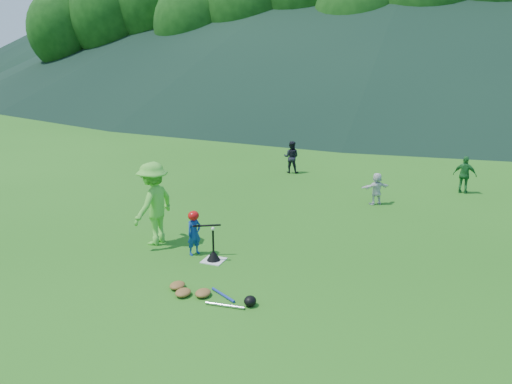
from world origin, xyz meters
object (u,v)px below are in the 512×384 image
(adult_coach, at_px, (154,203))
(batting_tee, at_px, (214,255))
(fielder_c, at_px, (465,175))
(batter_child, at_px, (194,233))
(home_plate, at_px, (214,260))
(fielder_d, at_px, (376,189))
(fielder_b, at_px, (291,157))
(equipment_pile, at_px, (203,293))

(adult_coach, xyz_separation_m, batting_tee, (1.75, -0.46, -0.85))
(fielder_c, bearing_deg, batter_child, 61.82)
(home_plate, relative_size, fielder_d, 0.47)
(home_plate, relative_size, fielder_c, 0.38)
(adult_coach, distance_m, batting_tee, 1.99)
(home_plate, height_order, fielder_c, fielder_c)
(fielder_b, relative_size, batting_tee, 1.76)
(fielder_c, relative_size, equipment_pile, 0.67)
(home_plate, relative_size, adult_coach, 0.23)
(batting_tee, bearing_deg, fielder_c, 57.20)
(fielder_c, height_order, fielder_d, fielder_c)
(fielder_d, distance_m, equipment_pile, 7.41)
(adult_coach, relative_size, batting_tee, 2.87)
(adult_coach, bearing_deg, batting_tee, 79.76)
(fielder_d, height_order, batting_tee, fielder_d)
(home_plate, xyz_separation_m, batting_tee, (0.00, 0.00, 0.12))
(fielder_d, bearing_deg, adult_coach, 10.75)
(home_plate, height_order, fielder_b, fielder_b)
(fielder_d, bearing_deg, batter_child, 20.63)
(home_plate, distance_m, equipment_pile, 1.64)
(adult_coach, xyz_separation_m, fielder_d, (4.37, 5.09, -0.50))
(home_plate, relative_size, batting_tee, 0.66)
(home_plate, height_order, batter_child, batter_child)
(fielder_b, bearing_deg, adult_coach, 77.41)
(fielder_b, height_order, fielder_d, fielder_b)
(fielder_c, bearing_deg, home_plate, 65.32)
(batter_child, xyz_separation_m, batting_tee, (0.56, -0.19, -0.36))
(batter_child, bearing_deg, fielder_b, 27.08)
(batter_child, xyz_separation_m, adult_coach, (-1.18, 0.26, 0.48))
(batter_child, relative_size, fielder_b, 0.82)
(fielder_c, bearing_deg, fielder_d, 51.37)
(home_plate, bearing_deg, adult_coach, 165.39)
(home_plate, height_order, adult_coach, adult_coach)
(batting_tee, bearing_deg, fielder_d, 64.72)
(fielder_b, distance_m, equipment_pile, 10.16)
(equipment_pile, bearing_deg, batter_child, 122.38)
(equipment_pile, bearing_deg, fielder_b, 98.41)
(fielder_d, xyz_separation_m, equipment_pile, (-2.09, -7.09, -0.41))
(batting_tee, bearing_deg, fielder_b, 96.37)
(fielder_c, xyz_separation_m, batting_tee, (-5.05, -7.83, -0.47))
(fielder_d, xyz_separation_m, batting_tee, (-2.62, -5.55, -0.35))
(batter_child, bearing_deg, home_plate, -84.36)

